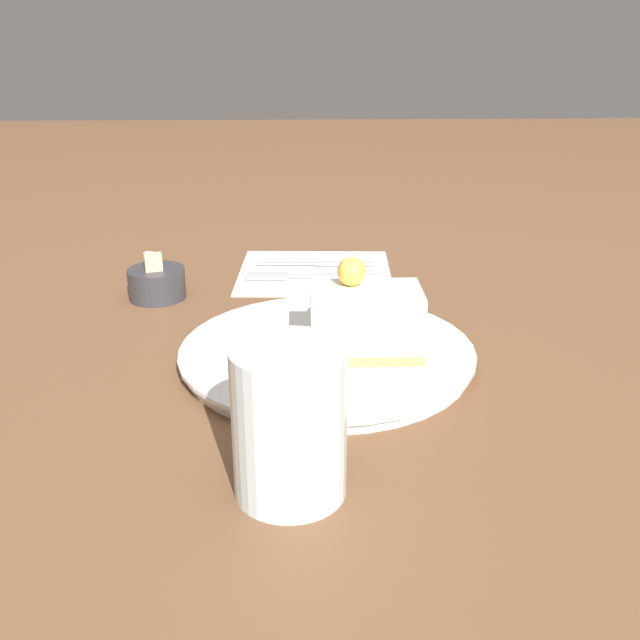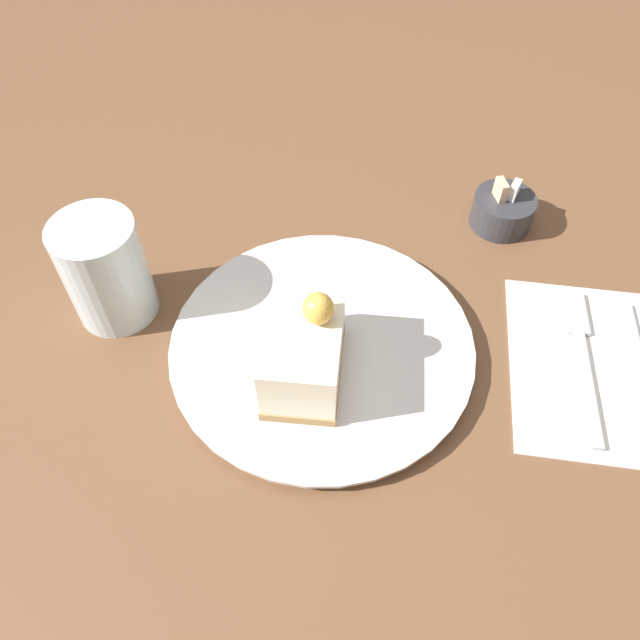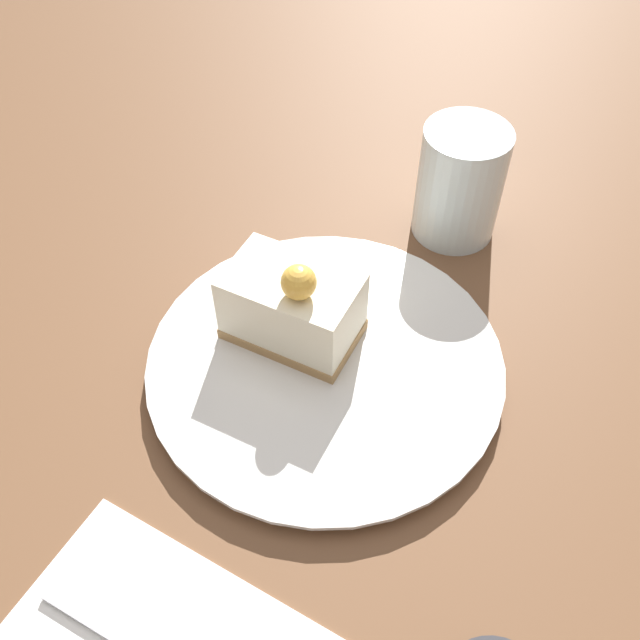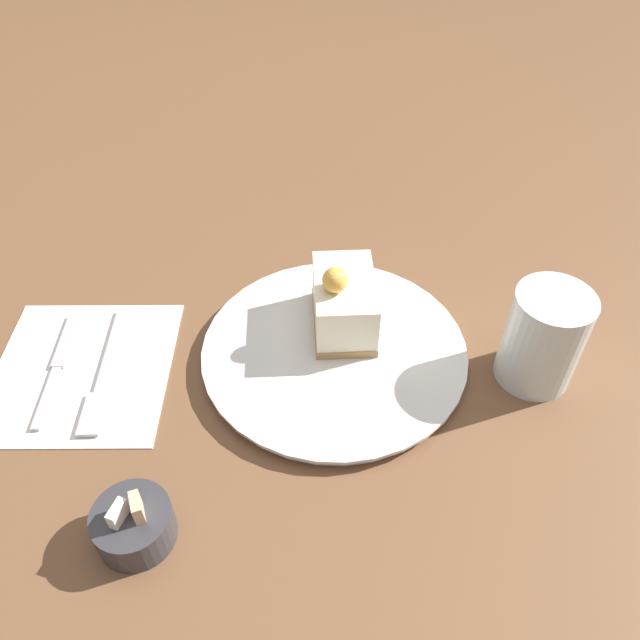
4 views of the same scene
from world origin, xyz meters
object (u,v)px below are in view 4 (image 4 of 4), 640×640
Objects in this scene: plate at (334,352)px; sugar_bowl at (134,525)px; knife at (61,357)px; cake_slice at (344,302)px; drinking_glass at (543,338)px; fork at (103,379)px.

sugar_bowl is (0.18, 0.20, 0.01)m from plate.
plate is at bearing 179.10° from knife.
sugar_bowl is (0.20, 0.23, -0.03)m from cake_slice.
cake_slice is at bearing -19.59° from drinking_glass.
drinking_glass is at bearing 160.74° from cake_slice.
drinking_glass reaches higher than plate.
knife is at bearing -61.30° from sugar_bowl.
sugar_bowl reaches higher than knife.
cake_slice is 0.31m from knife.
fork is at bearing 147.98° from knife.
cake_slice is at bearing -166.09° from fork.
plate is 2.72× the size of cake_slice.
cake_slice reaches higher than knife.
drinking_glass is at bearing 170.56° from plate.
cake_slice is 0.66× the size of knife.
sugar_bowl is 0.43m from drinking_glass.
plate is 4.24× the size of sugar_bowl.
sugar_bowl is at bearing 46.97° from plate.
drinking_glass is at bearing 176.17° from knife.
fork is 2.61× the size of sugar_bowl.
plate reaches higher than knife.
drinking_glass is at bearing 179.86° from fork.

